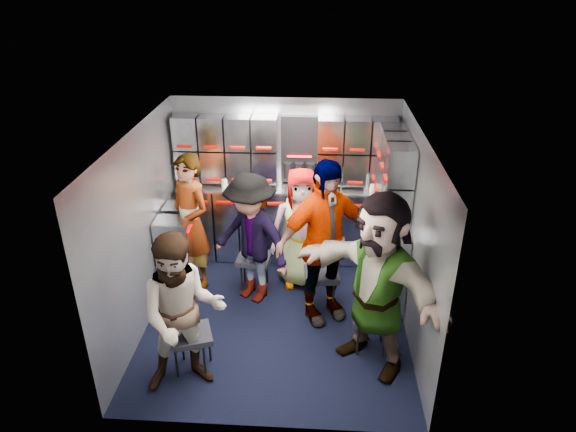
# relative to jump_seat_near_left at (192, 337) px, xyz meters

# --- Properties ---
(floor) EXTENTS (3.00, 3.00, 0.00)m
(floor) POSITION_rel_jump_seat_near_left_xyz_m (0.74, 0.85, -0.38)
(floor) COLOR black
(floor) RESTS_ON ground
(wall_back) EXTENTS (2.80, 0.04, 2.10)m
(wall_back) POSITION_rel_jump_seat_near_left_xyz_m (0.74, 2.35, 0.67)
(wall_back) COLOR #92989F
(wall_back) RESTS_ON ground
(wall_left) EXTENTS (0.04, 3.00, 2.10)m
(wall_left) POSITION_rel_jump_seat_near_left_xyz_m (-0.66, 0.85, 0.67)
(wall_left) COLOR #92989F
(wall_left) RESTS_ON ground
(wall_right) EXTENTS (0.04, 3.00, 2.10)m
(wall_right) POSITION_rel_jump_seat_near_left_xyz_m (2.14, 0.85, 0.67)
(wall_right) COLOR #92989F
(wall_right) RESTS_ON ground
(ceiling) EXTENTS (2.80, 3.00, 0.02)m
(ceiling) POSITION_rel_jump_seat_near_left_xyz_m (0.74, 0.85, 1.72)
(ceiling) COLOR silver
(ceiling) RESTS_ON wall_back
(cart_bank_back) EXTENTS (2.68, 0.38, 0.99)m
(cart_bank_back) POSITION_rel_jump_seat_near_left_xyz_m (0.74, 2.14, 0.11)
(cart_bank_back) COLOR #949AA3
(cart_bank_back) RESTS_ON ground
(cart_bank_left) EXTENTS (0.38, 0.76, 0.99)m
(cart_bank_left) POSITION_rel_jump_seat_near_left_xyz_m (-0.45, 1.41, 0.11)
(cart_bank_left) COLOR #949AA3
(cart_bank_left) RESTS_ON ground
(counter) EXTENTS (2.68, 0.42, 0.03)m
(counter) POSITION_rel_jump_seat_near_left_xyz_m (0.74, 2.14, 0.63)
(counter) COLOR #B3B5BA
(counter) RESTS_ON cart_bank_back
(locker_bank_back) EXTENTS (2.68, 0.28, 0.82)m
(locker_bank_back) POSITION_rel_jump_seat_near_left_xyz_m (0.74, 2.20, 1.11)
(locker_bank_back) COLOR #949AA3
(locker_bank_back) RESTS_ON wall_back
(locker_bank_right) EXTENTS (0.28, 1.00, 0.82)m
(locker_bank_right) POSITION_rel_jump_seat_near_left_xyz_m (1.99, 1.55, 1.11)
(locker_bank_right) COLOR #949AA3
(locker_bank_right) RESTS_ON wall_right
(right_cabinet) EXTENTS (0.28, 1.20, 1.00)m
(right_cabinet) POSITION_rel_jump_seat_near_left_xyz_m (1.99, 1.45, 0.12)
(right_cabinet) COLOR #949AA3
(right_cabinet) RESTS_ON ground
(coffee_niche) EXTENTS (0.46, 0.16, 0.84)m
(coffee_niche) POSITION_rel_jump_seat_near_left_xyz_m (0.92, 2.26, 1.09)
(coffee_niche) COLOR black
(coffee_niche) RESTS_ON wall_back
(red_latch_strip) EXTENTS (2.60, 0.02, 0.03)m
(red_latch_strip) POSITION_rel_jump_seat_near_left_xyz_m (0.74, 1.94, 0.50)
(red_latch_strip) COLOR #950500
(red_latch_strip) RESTS_ON cart_bank_back
(jump_seat_near_left) EXTENTS (0.46, 0.45, 0.44)m
(jump_seat_near_left) POSITION_rel_jump_seat_near_left_xyz_m (0.00, 0.00, 0.00)
(jump_seat_near_left) COLOR black
(jump_seat_near_left) RESTS_ON ground
(jump_seat_mid_left) EXTENTS (0.41, 0.39, 0.45)m
(jump_seat_mid_left) POSITION_rel_jump_seat_near_left_xyz_m (0.42, 1.40, 0.01)
(jump_seat_mid_left) COLOR black
(jump_seat_mid_left) RESTS_ON ground
(jump_seat_center) EXTENTS (0.46, 0.44, 0.46)m
(jump_seat_center) POSITION_rel_jump_seat_near_left_xyz_m (0.97, 1.77, 0.02)
(jump_seat_center) COLOR black
(jump_seat_center) RESTS_ON ground
(jump_seat_mid_right) EXTENTS (0.41, 0.39, 0.44)m
(jump_seat_mid_right) POSITION_rel_jump_seat_near_left_xyz_m (1.22, 1.10, 0.01)
(jump_seat_mid_right) COLOR black
(jump_seat_mid_right) RESTS_ON ground
(jump_seat_near_right) EXTENTS (0.39, 0.37, 0.42)m
(jump_seat_near_right) POSITION_rel_jump_seat_near_left_xyz_m (1.72, 0.40, -0.02)
(jump_seat_near_right) COLOR black
(jump_seat_near_right) RESTS_ON ground
(attendant_standing) EXTENTS (0.72, 0.69, 1.66)m
(attendant_standing) POSITION_rel_jump_seat_near_left_xyz_m (-0.31, 1.47, 0.45)
(attendant_standing) COLOR black
(attendant_standing) RESTS_ON ground
(attendant_arc_a) EXTENTS (0.90, 0.78, 1.57)m
(attendant_arc_a) POSITION_rel_jump_seat_near_left_xyz_m (0.00, -0.18, 0.40)
(attendant_arc_a) COLOR black
(attendant_arc_a) RESTS_ON ground
(attendant_arc_b) EXTENTS (1.16, 1.02, 1.55)m
(attendant_arc_b) POSITION_rel_jump_seat_near_left_xyz_m (0.42, 1.22, 0.39)
(attendant_arc_b) COLOR black
(attendant_arc_b) RESTS_ON ground
(attendant_arc_c) EXTENTS (0.78, 0.56, 1.49)m
(attendant_arc_c) POSITION_rel_jump_seat_near_left_xyz_m (0.97, 1.59, 0.36)
(attendant_arc_c) COLOR black
(attendant_arc_c) RESTS_ON ground
(attendant_arc_d) EXTENTS (1.16, 0.92, 1.85)m
(attendant_arc_d) POSITION_rel_jump_seat_near_left_xyz_m (1.22, 0.92, 0.54)
(attendant_arc_d) COLOR black
(attendant_arc_d) RESTS_ON ground
(attendant_arc_e) EXTENTS (1.60, 1.53, 1.82)m
(attendant_arc_e) POSITION_rel_jump_seat_near_left_xyz_m (1.72, 0.22, 0.52)
(attendant_arc_e) COLOR black
(attendant_arc_e) RESTS_ON ground
(bottle_left) EXTENTS (0.06, 0.06, 0.25)m
(bottle_left) POSITION_rel_jump_seat_near_left_xyz_m (0.53, 2.09, 0.77)
(bottle_left) COLOR white
(bottle_left) RESTS_ON counter
(bottle_mid) EXTENTS (0.06, 0.06, 0.28)m
(bottle_mid) POSITION_rel_jump_seat_near_left_xyz_m (0.21, 2.09, 0.78)
(bottle_mid) COLOR white
(bottle_mid) RESTS_ON counter
(bottle_right) EXTENTS (0.07, 0.07, 0.22)m
(bottle_right) POSITION_rel_jump_seat_near_left_xyz_m (1.75, 2.09, 0.76)
(bottle_right) COLOR white
(bottle_right) RESTS_ON counter
(cup_left) EXTENTS (0.08, 0.08, 0.11)m
(cup_left) POSITION_rel_jump_seat_near_left_xyz_m (-0.01, 2.08, 0.70)
(cup_left) COLOR #C4B68A
(cup_left) RESTS_ON counter
(cup_right) EXTENTS (0.07, 0.07, 0.10)m
(cup_right) POSITION_rel_jump_seat_near_left_xyz_m (1.82, 2.08, 0.69)
(cup_right) COLOR #C4B68A
(cup_right) RESTS_ON counter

